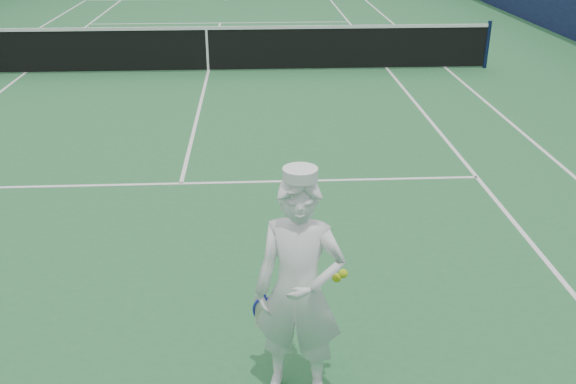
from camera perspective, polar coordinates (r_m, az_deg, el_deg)
The scene contains 4 objects.
ground at distance 14.95m, azimuth -7.09°, elevation 10.59°, with size 80.00×80.00×0.00m, color #286A39.
court_markings at distance 14.95m, azimuth -7.09°, elevation 10.61°, with size 11.03×23.83×0.01m.
tennis_net at distance 14.83m, azimuth -7.20°, elevation 12.67°, with size 12.88×0.09×1.07m.
tennis_player at distance 4.74m, azimuth 0.99°, elevation -8.79°, with size 0.76×0.64×1.89m.
Camera 1 is at (1.03, -14.50, 3.51)m, focal length 40.00 mm.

